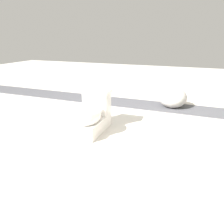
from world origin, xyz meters
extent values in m
plane|color=beige|center=(0.00, 0.00, 0.00)|extent=(14.00, 14.00, 0.00)
cube|color=#4C4C51|center=(-1.35, 0.50, 0.01)|extent=(0.56, 8.00, 0.01)
cube|color=white|center=(0.03, -0.03, 0.09)|extent=(0.60, 0.34, 0.17)
ellipsoid|color=white|center=(0.13, -0.03, 0.26)|extent=(0.44, 0.36, 0.28)
cylinder|color=white|center=(0.13, -0.03, 0.32)|extent=(0.39, 0.39, 0.03)
cube|color=white|center=(-0.18, -0.03, 0.32)|extent=(0.18, 0.34, 0.30)
cube|color=white|center=(-0.18, -0.03, 0.49)|extent=(0.21, 0.37, 0.04)
cylinder|color=silver|center=(-0.18, 0.05, 0.51)|extent=(0.02, 0.02, 0.01)
ellipsoid|color=#B7B2AD|center=(-1.40, 0.82, 0.17)|extent=(0.56, 0.55, 0.35)
camera|label=1|loc=(2.34, 1.18, 1.16)|focal=35.00mm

